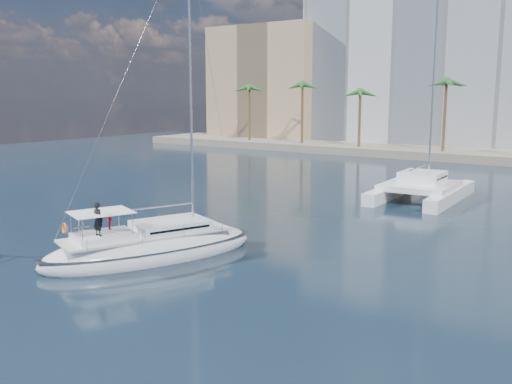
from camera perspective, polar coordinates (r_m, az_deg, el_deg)
The scene contains 9 objects.
ground at distance 33.71m, azimuth -2.60°, elevation -6.46°, with size 160.00×160.00×0.00m, color black.
quay at distance 89.35m, azimuth 21.85°, elevation 3.44°, with size 120.00×14.00×1.20m, color gray.
building_modern at distance 103.76m, azimuth 17.28°, elevation 11.92°, with size 42.00×16.00×28.00m, color silver.
building_tan_left at distance 113.02m, azimuth 1.66°, elevation 10.62°, with size 22.00×14.00×22.00m, color tan.
palm_left at distance 98.59m, azimuth 1.75°, elevation 10.31°, with size 3.60×3.60×12.30m.
palm_centre at distance 85.02m, azimuth 21.65°, elevation 9.71°, with size 3.60×3.60×12.30m.
main_sloop at distance 33.88m, azimuth -10.43°, elevation -5.54°, with size 8.82×13.68×19.41m.
catamaran at distance 53.64m, azimuth 16.21°, elevation 0.55°, with size 6.83×13.05×18.64m.
seagull at distance 38.24m, azimuth -9.05°, elevation -3.44°, with size 0.98×0.42×0.18m.
Camera 1 is at (19.64, -25.71, 9.46)m, focal length 40.00 mm.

